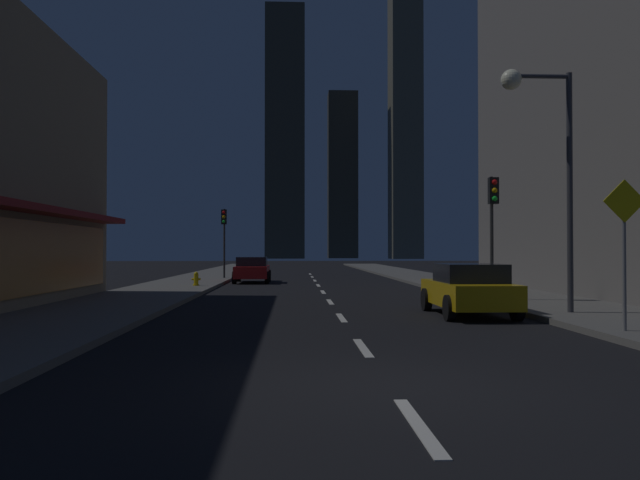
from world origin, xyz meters
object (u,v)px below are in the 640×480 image
(car_parked_far, at_px, (252,270))
(traffic_light_near_right, at_px, (493,210))
(street_lamp_right, at_px, (540,131))
(pedestrian_crossing_sign, at_px, (624,241))
(car_parked_near, at_px, (469,289))
(fire_hydrant_far_left, at_px, (196,279))
(traffic_light_far_left, at_px, (224,228))

(car_parked_far, distance_m, traffic_light_near_right, 17.25)
(car_parked_far, xyz_separation_m, street_lamp_right, (8.98, -18.85, 4.33))
(traffic_light_near_right, height_order, street_lamp_right, street_lamp_right)
(car_parked_far, height_order, pedestrian_crossing_sign, pedestrian_crossing_sign)
(street_lamp_right, distance_m, pedestrian_crossing_sign, 4.96)
(car_parked_near, distance_m, fire_hydrant_far_left, 15.85)
(car_parked_far, bearing_deg, traffic_light_near_right, -57.79)
(car_parked_far, xyz_separation_m, pedestrian_crossing_sign, (9.20, -22.75, 1.28))
(traffic_light_far_left, bearing_deg, fire_hydrant_far_left, -92.74)
(car_parked_far, bearing_deg, pedestrian_crossing_sign, -67.99)
(car_parked_far, distance_m, traffic_light_far_left, 4.22)
(car_parked_near, height_order, fire_hydrant_far_left, car_parked_near)
(car_parked_near, relative_size, pedestrian_crossing_sign, 1.34)
(traffic_light_near_right, relative_size, traffic_light_far_left, 1.00)
(car_parked_far, height_order, traffic_light_far_left, traffic_light_far_left)
(traffic_light_far_left, distance_m, street_lamp_right, 24.36)
(traffic_light_near_right, xyz_separation_m, street_lamp_right, (-0.12, -4.41, 1.87))
(car_parked_far, height_order, street_lamp_right, street_lamp_right)
(car_parked_far, xyz_separation_m, traffic_light_far_left, (-1.90, 2.86, 2.45))
(fire_hydrant_far_left, bearing_deg, car_parked_near, -53.17)
(traffic_light_near_right, bearing_deg, pedestrian_crossing_sign, -89.31)
(traffic_light_far_left, relative_size, pedestrian_crossing_sign, 1.33)
(traffic_light_near_right, relative_size, street_lamp_right, 0.64)
(fire_hydrant_far_left, distance_m, traffic_light_near_right, 14.75)
(car_parked_near, relative_size, street_lamp_right, 0.64)
(car_parked_near, xyz_separation_m, street_lamp_right, (1.78, -0.66, 4.33))
(traffic_light_near_right, bearing_deg, fire_hydrant_far_left, 141.88)
(car_parked_far, distance_m, street_lamp_right, 21.32)
(car_parked_far, bearing_deg, street_lamp_right, -64.53)
(traffic_light_near_right, distance_m, traffic_light_far_left, 20.51)
(fire_hydrant_far_left, xyz_separation_m, traffic_light_near_right, (11.40, -8.94, 2.74))
(car_parked_near, xyz_separation_m, car_parked_far, (-7.20, 18.19, 0.00))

